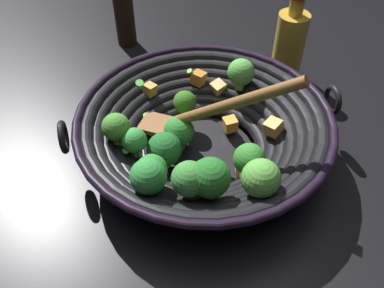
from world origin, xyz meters
The scene contains 4 objects.
ground_plane centered at (0.00, 0.00, 0.00)m, with size 4.00×4.00×0.00m, color black.
wok centered at (0.00, 0.00, 0.06)m, with size 0.46×0.43×0.21m.
soy_sauce_bottle centered at (-0.01, -0.41, 0.08)m, with size 0.05×0.05×0.19m.
cooking_oil_bottle centered at (-0.27, -0.14, 0.08)m, with size 0.06×0.06×0.19m.
Camera 1 is at (0.24, 0.45, 0.54)m, focal length 38.64 mm.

